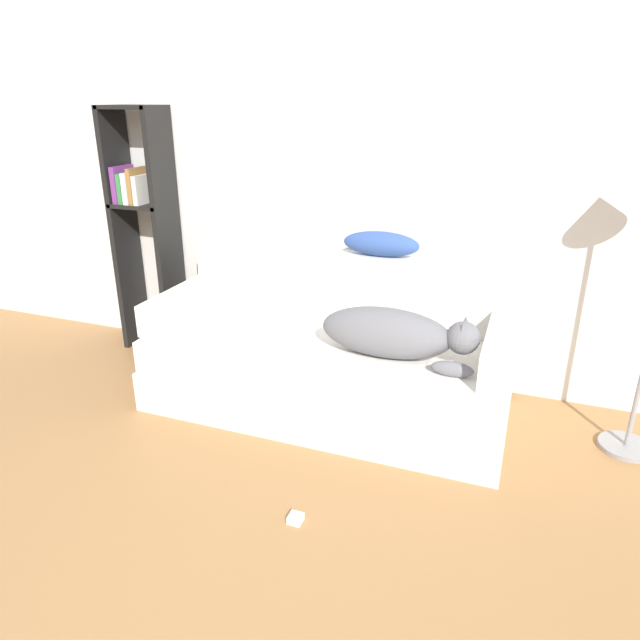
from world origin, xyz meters
name	(u,v)px	position (x,y,z in m)	size (l,w,h in m)	color
wall_back	(372,151)	(0.00, 2.79, 1.35)	(7.67, 0.06, 2.70)	silver
couch	(326,374)	(-0.06, 2.22, 0.20)	(1.95, 0.85, 0.41)	silver
couch_backrest	(347,286)	(-0.06, 2.57, 0.61)	(1.91, 0.15, 0.39)	silver
couch_arm_left	(182,305)	(-0.96, 2.21, 0.50)	(0.15, 0.66, 0.18)	silver
couch_arm_right	(501,350)	(0.84, 2.21, 0.50)	(0.15, 0.66, 0.18)	silver
dog	(394,334)	(0.33, 2.13, 0.54)	(0.79, 0.27, 0.25)	slate
laptop	(281,341)	(-0.28, 2.10, 0.42)	(0.34, 0.30, 0.02)	#B7B7BC
throw_pillow	(381,244)	(0.13, 2.59, 0.87)	(0.43, 0.15, 0.14)	#335199
bookshelf	(143,218)	(-1.48, 2.61, 0.90)	(0.38, 0.26, 1.59)	black
power_adapter	(296,518)	(0.15, 1.29, 0.02)	(0.06, 0.06, 0.03)	white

